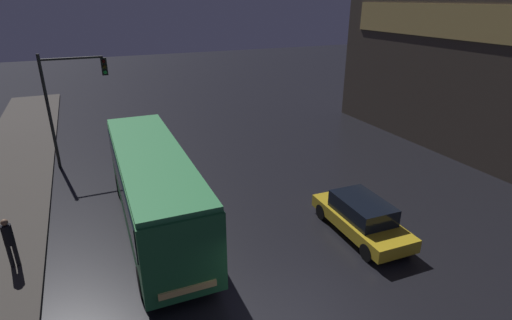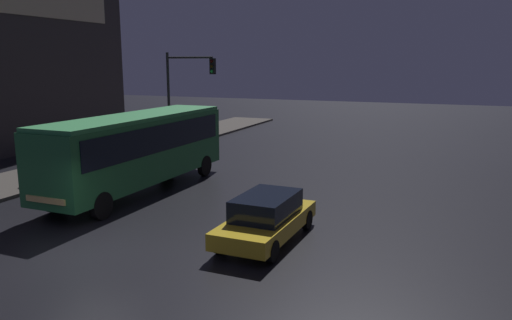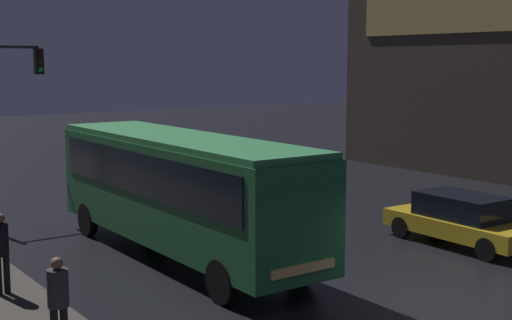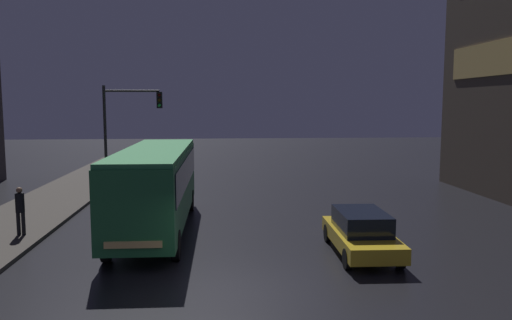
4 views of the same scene
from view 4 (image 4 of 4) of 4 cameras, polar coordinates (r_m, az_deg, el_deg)
ground_plane at (r=13.94m, az=-2.10°, el=-14.80°), size 120.00×120.00×0.00m
sidewalk_left at (r=25.00m, az=-24.34°, el=-5.62°), size 4.00×48.00×0.15m
bus_near at (r=20.01m, az=-11.38°, el=-2.34°), size 2.57×10.43×3.31m
car_taxi at (r=17.33m, az=11.92°, el=-8.05°), size 1.94×4.54×1.47m
pedestrian_near at (r=20.65m, az=-25.36°, el=-4.93°), size 0.42×0.42×1.82m
traffic_light_main at (r=28.56m, az=-14.71°, el=4.33°), size 3.23×0.35×6.05m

